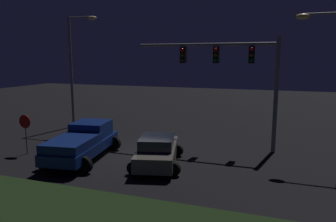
# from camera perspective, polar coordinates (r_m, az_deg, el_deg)

# --- Properties ---
(ground_plane) EXTENTS (80.00, 80.00, 0.00)m
(ground_plane) POSITION_cam_1_polar(r_m,az_deg,el_deg) (18.14, -4.25, -7.60)
(ground_plane) COLOR black
(grass_median) EXTENTS (25.70, 4.28, 0.10)m
(grass_median) POSITION_cam_1_polar(r_m,az_deg,el_deg) (12.01, -19.65, -17.10)
(grass_median) COLOR black
(grass_median) RESTS_ON ground_plane
(pickup_truck) EXTENTS (3.40, 5.63, 1.80)m
(pickup_truck) POSITION_cam_1_polar(r_m,az_deg,el_deg) (17.58, -14.92, -5.07)
(pickup_truck) COLOR navy
(pickup_truck) RESTS_ON ground_plane
(car_sedan) EXTENTS (3.17, 4.71, 1.51)m
(car_sedan) POSITION_cam_1_polar(r_m,az_deg,el_deg) (15.99, -1.94, -7.15)
(car_sedan) COLOR #514C47
(car_sedan) RESTS_ON ground_plane
(traffic_signal_gantry) EXTENTS (8.32, 0.56, 6.50)m
(traffic_signal_gantry) POSITION_cam_1_polar(r_m,az_deg,el_deg) (18.73, 11.52, 8.01)
(traffic_signal_gantry) COLOR slate
(traffic_signal_gantry) RESTS_ON ground_plane
(street_lamp_left) EXTENTS (2.49, 0.44, 8.44)m
(street_lamp_left) POSITION_cam_1_polar(r_m,az_deg,el_deg) (25.30, -16.21, 9.01)
(street_lamp_left) COLOR slate
(street_lamp_left) RESTS_ON ground_plane
(stop_sign) EXTENTS (0.76, 0.08, 2.23)m
(stop_sign) POSITION_cam_1_polar(r_m,az_deg,el_deg) (19.32, -24.25, -2.58)
(stop_sign) COLOR slate
(stop_sign) RESTS_ON ground_plane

